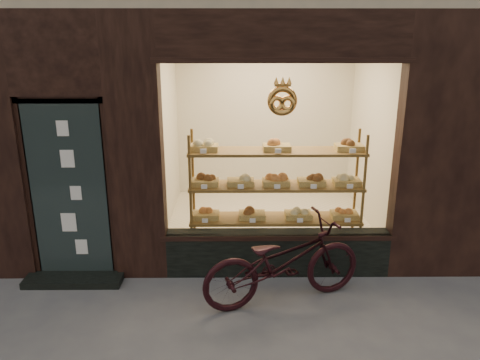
{
  "coord_description": "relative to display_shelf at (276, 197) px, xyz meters",
  "views": [
    {
      "loc": [
        -0.05,
        -3.1,
        2.85
      ],
      "look_at": [
        -0.01,
        2.0,
        1.25
      ],
      "focal_mm": 35.0,
      "sensor_mm": 36.0,
      "label": 1
    }
  ],
  "objects": [
    {
      "name": "bicycle",
      "position": [
        0.01,
        -1.06,
        -0.37
      ],
      "size": [
        1.93,
        1.18,
        0.96
      ],
      "primitive_type": "imported",
      "rotation": [
        0.0,
        0.0,
        1.89
      ],
      "color": "black",
      "rests_on": "ground"
    },
    {
      "name": "display_shelf",
      "position": [
        0.0,
        0.0,
        0.0
      ],
      "size": [
        2.2,
        0.45,
        1.7
      ],
      "color": "brown",
      "rests_on": "ground"
    }
  ]
}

